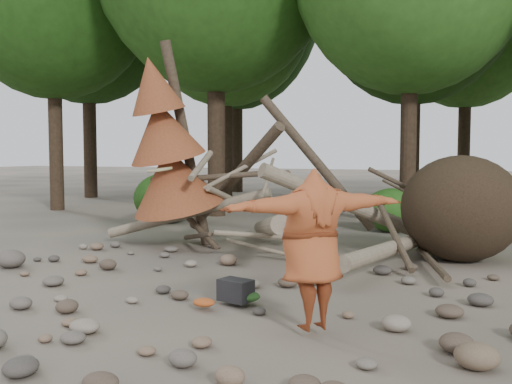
% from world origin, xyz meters
% --- Properties ---
extents(ground, '(120.00, 120.00, 0.00)m').
position_xyz_m(ground, '(0.00, 0.00, 0.00)').
color(ground, '#514C44').
rests_on(ground, ground).
extents(deadfall_pile, '(8.55, 5.24, 3.30)m').
position_xyz_m(deadfall_pile, '(2.02, 4.24, 0.95)').
color(deadfall_pile, '#332619').
rests_on(deadfall_pile, ground).
extents(dead_conifer, '(2.06, 2.16, 4.35)m').
position_xyz_m(dead_conifer, '(-3.12, 3.37, 2.11)').
color(dead_conifer, '#4C3F30').
rests_on(dead_conifer, ground).
extents(bush_left, '(1.80, 1.80, 1.44)m').
position_xyz_m(bush_left, '(-5.50, 7.20, 0.72)').
color(bush_left, '#214D14').
rests_on(bush_left, ground).
extents(bush_mid, '(1.40, 1.40, 1.12)m').
position_xyz_m(bush_mid, '(0.80, 7.80, 0.56)').
color(bush_mid, '#2C621C').
rests_on(bush_mid, ground).
extents(frisbee_thrower, '(2.84, 1.96, 1.79)m').
position_xyz_m(frisbee_thrower, '(1.28, -0.89, 0.97)').
color(frisbee_thrower, '#A64B25').
rests_on(frisbee_thrower, ground).
extents(backpack, '(0.49, 0.39, 0.29)m').
position_xyz_m(backpack, '(-0.01, -0.07, 0.14)').
color(backpack, black).
rests_on(backpack, ground).
extents(cloth_green, '(0.39, 0.32, 0.15)m').
position_xyz_m(cloth_green, '(0.11, -0.02, 0.07)').
color(cloth_green, '#2C5D25').
rests_on(cloth_green, ground).
extents(cloth_orange, '(0.29, 0.24, 0.11)m').
position_xyz_m(cloth_orange, '(-0.29, -0.45, 0.05)').
color(cloth_orange, '#A5481C').
rests_on(cloth_orange, ground).
extents(boulder_front_right, '(0.42, 0.38, 0.25)m').
position_xyz_m(boulder_front_right, '(3.00, -1.26, 0.13)').
color(boulder_front_right, brown).
rests_on(boulder_front_right, ground).
extents(boulder_mid_left, '(0.54, 0.48, 0.32)m').
position_xyz_m(boulder_mid_left, '(-4.71, 0.68, 0.16)').
color(boulder_mid_left, '#5F5750').
rests_on(boulder_mid_left, ground).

